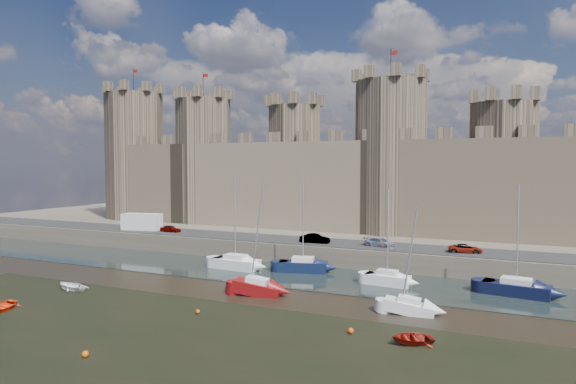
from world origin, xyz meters
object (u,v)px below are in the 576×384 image
(sailboat_5, at_px, (409,306))
(sailboat_4, at_px, (257,287))
(car_2, at_px, (380,242))
(sailboat_3, at_px, (516,288))
(sailboat_0, at_px, (235,263))
(car_0, at_px, (170,229))
(car_1, at_px, (315,239))
(car_3, at_px, (465,249))
(sailboat_2, at_px, (387,278))
(van, at_px, (142,222))
(dinghy_0, at_px, (3,307))
(sailboat_1, at_px, (303,265))

(sailboat_5, bearing_deg, sailboat_4, 174.48)
(car_2, bearing_deg, sailboat_3, -107.48)
(car_2, relative_size, sailboat_0, 0.36)
(car_0, relative_size, sailboat_3, 0.30)
(car_1, xyz_separation_m, car_3, (18.89, 0.61, -0.11))
(car_1, distance_m, sailboat_2, 15.06)
(car_1, distance_m, sailboat_3, 25.86)
(van, relative_size, sailboat_0, 0.54)
(sailboat_2, relative_size, sailboat_5, 1.10)
(sailboat_0, bearing_deg, sailboat_3, 4.39)
(car_1, height_order, sailboat_4, sailboat_4)
(car_2, xyz_separation_m, sailboat_5, (7.58, -18.98, -2.41))
(dinghy_0, bearing_deg, sailboat_5, 1.78)
(car_0, height_order, sailboat_0, sailboat_0)
(car_3, distance_m, sailboat_3, 10.36)
(sailboat_4, xyz_separation_m, sailboat_5, (15.02, -0.04, -0.12))
(car_1, distance_m, sailboat_5, 24.50)
(car_2, distance_m, van, 38.37)
(car_0, bearing_deg, van, 88.97)
(car_3, bearing_deg, car_0, 79.70)
(car_0, xyz_separation_m, sailboat_1, (25.27, -7.31, -2.18))
(van, relative_size, dinghy_0, 2.03)
(van, xyz_separation_m, sailboat_5, (45.95, -19.04, -3.14))
(car_0, relative_size, car_3, 0.85)
(car_1, height_order, car_2, car_1)
(car_2, distance_m, sailboat_0, 18.38)
(van, distance_m, sailboat_4, 36.42)
(sailboat_2, height_order, sailboat_5, sailboat_2)
(car_3, relative_size, sailboat_4, 0.34)
(sailboat_1, height_order, sailboat_3, sailboat_1)
(sailboat_1, bearing_deg, car_3, 6.97)
(sailboat_4, bearing_deg, sailboat_2, 32.20)
(sailboat_1, distance_m, sailboat_3, 23.47)
(car_0, height_order, sailboat_5, sailboat_5)
(car_1, xyz_separation_m, sailboat_5, (16.18, -18.24, -2.46))
(car_0, relative_size, sailboat_0, 0.29)
(car_0, xyz_separation_m, car_2, (32.75, 0.02, 0.03))
(car_0, relative_size, sailboat_2, 0.32)
(sailboat_0, bearing_deg, sailboat_1, 15.93)
(car_0, height_order, car_1, car_1)
(car_3, relative_size, sailboat_0, 0.34)
(car_1, distance_m, sailboat_0, 11.31)
(van, height_order, sailboat_0, sailboat_0)
(sailboat_0, bearing_deg, van, 160.92)
(car_1, bearing_deg, sailboat_1, -174.72)
(car_0, bearing_deg, dinghy_0, -167.96)
(dinghy_0, bearing_deg, sailboat_2, 17.78)
(sailboat_4, relative_size, sailboat_5, 1.20)
(car_3, xyz_separation_m, sailboat_2, (-6.96, -9.50, -2.22))
(sailboat_4, bearing_deg, van, 139.81)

